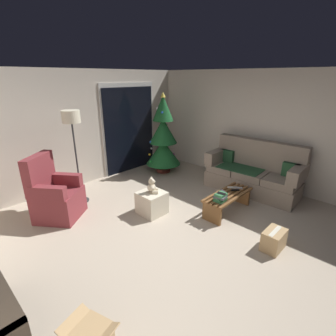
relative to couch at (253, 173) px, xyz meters
name	(u,v)px	position (x,y,z in m)	size (l,w,h in m)	color
ground_plane	(183,236)	(-2.32, -0.02, -0.40)	(7.00, 7.00, 0.00)	#B2A38E
wall_back	(77,130)	(-2.32, 3.04, 0.85)	(5.72, 0.12, 2.50)	beige
wall_right	(270,130)	(0.54, -0.02, 0.85)	(0.12, 6.00, 2.50)	beige
patio_door_frame	(130,128)	(-0.96, 2.97, 0.70)	(1.60, 0.02, 2.20)	silver
patio_door_glass	(130,130)	(-0.96, 2.95, 0.65)	(1.50, 0.02, 2.10)	black
couch	(253,173)	(0.00, 0.00, 0.00)	(0.87, 1.97, 1.08)	gray
coffee_table	(228,199)	(-1.17, -0.10, -0.15)	(1.10, 0.40, 0.36)	brown
remote_white	(232,187)	(-0.92, -0.02, -0.03)	(0.04, 0.16, 0.02)	silver
remote_black	(235,190)	(-0.98, -0.13, -0.03)	(0.04, 0.16, 0.02)	black
remote_silver	(238,188)	(-0.84, -0.12, -0.03)	(0.04, 0.16, 0.02)	#ADADB2
remote_graphite	(223,192)	(-1.18, -0.01, -0.03)	(0.04, 0.16, 0.02)	#333338
book_stack	(220,197)	(-1.52, -0.16, 0.03)	(0.23, 0.21, 0.14)	#337042
cell_phone	(221,193)	(-1.51, -0.17, 0.11)	(0.07, 0.14, 0.01)	black
christmas_tree	(163,138)	(-0.51, 2.20, 0.48)	(0.90, 0.87, 2.00)	#4C1E19
armchair	(55,196)	(-3.40, 1.96, 0.00)	(0.96, 0.96, 1.13)	maroon
floor_lamp	(72,126)	(-2.82, 2.21, 1.11)	(0.32, 0.32, 1.78)	#2D2D30
ottoman	(152,203)	(-2.16, 0.85, -0.20)	(0.44, 0.44, 0.41)	beige
teddy_bear_cream	(152,186)	(-2.15, 0.84, 0.13)	(0.21, 0.21, 0.29)	beige
cardboard_box_taped_mid_floor	(274,240)	(-1.64, -1.15, -0.25)	(0.37, 0.25, 0.30)	tan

